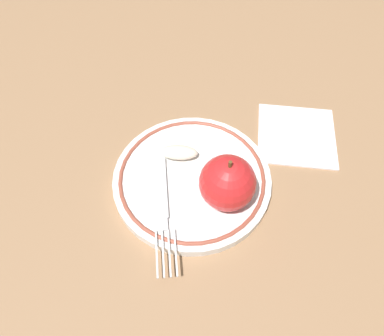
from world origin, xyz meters
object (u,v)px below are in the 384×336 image
at_px(fork, 164,209).
at_px(napkin_folded, 297,135).
at_px(plate, 192,179).
at_px(apple_slice_front, 182,152).
at_px(apple_red_whole, 227,183).

height_order(fork, napkin_folded, fork).
bearing_deg(plate, apple_slice_front, 105.57).
distance_m(apple_slice_front, fork, 0.09).
distance_m(plate, napkin_folded, 0.19).
bearing_deg(apple_slice_front, fork, -101.76).
bearing_deg(fork, apple_slice_front, 160.21).
height_order(apple_slice_front, fork, apple_slice_front).
bearing_deg(apple_slice_front, plate, -64.89).
bearing_deg(fork, napkin_folded, 119.57).
relative_size(plate, apple_slice_front, 4.14).
xyz_separation_m(plate, napkin_folded, (0.18, 0.07, -0.01)).
bearing_deg(plate, apple_red_whole, -44.40).
xyz_separation_m(apple_red_whole, apple_slice_front, (-0.05, 0.08, -0.03)).
relative_size(plate, napkin_folded, 1.87).
distance_m(plate, fork, 0.07).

